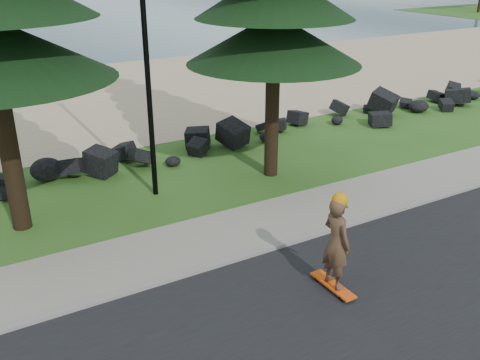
{
  "coord_description": "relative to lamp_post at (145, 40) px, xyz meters",
  "views": [
    {
      "loc": [
        -4.66,
        -9.51,
        6.12
      ],
      "look_at": [
        0.83,
        0.0,
        1.42
      ],
      "focal_mm": 40.0,
      "sensor_mm": 36.0,
      "label": 1
    }
  ],
  "objects": [
    {
      "name": "sidewalk",
      "position": [
        0.0,
        -3.0,
        -4.09
      ],
      "size": [
        160.0,
        2.0,
        0.08
      ],
      "primitive_type": "cube",
      "color": "gray",
      "rests_on": "ground"
    },
    {
      "name": "seawall_boulders",
      "position": [
        0.0,
        2.4,
        -4.13
      ],
      "size": [
        60.0,
        2.4,
        1.1
      ],
      "primitive_type": null,
      "color": "black",
      "rests_on": "ground"
    },
    {
      "name": "skateboarder",
      "position": [
        1.32,
        -5.99,
        -3.09
      ],
      "size": [
        0.45,
        1.12,
        2.08
      ],
      "rotation": [
        0.0,
        0.0,
        1.58
      ],
      "color": "#F94F0E",
      "rests_on": "ground"
    },
    {
      "name": "beach_sand",
      "position": [
        0.0,
        11.3,
        -4.13
      ],
      "size": [
        160.0,
        15.0,
        0.01
      ],
      "primitive_type": "cube",
      "color": "tan",
      "rests_on": "ground"
    },
    {
      "name": "ground",
      "position": [
        0.0,
        -3.2,
        -4.13
      ],
      "size": [
        160.0,
        160.0,
        0.0
      ],
      "primitive_type": "plane",
      "color": "#2B571B",
      "rests_on": "ground"
    },
    {
      "name": "lamp_post",
      "position": [
        0.0,
        0.0,
        0.0
      ],
      "size": [
        0.25,
        0.14,
        8.14
      ],
      "color": "black",
      "rests_on": "ground"
    },
    {
      "name": "kerb",
      "position": [
        0.0,
        -4.1,
        -4.08
      ],
      "size": [
        160.0,
        0.2,
        0.1
      ],
      "primitive_type": "cube",
      "color": "gray",
      "rests_on": "ground"
    }
  ]
}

